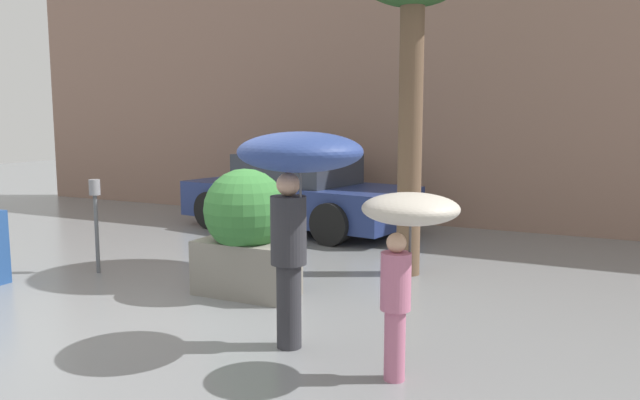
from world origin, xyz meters
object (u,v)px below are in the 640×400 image
parking_meter (95,206)px  person_adult (298,174)px  parked_car_near (298,194)px  person_child (407,232)px  planter_box (246,230)px

parking_meter → person_adult: bearing=-19.1°
parked_car_near → parking_meter: bearing=176.6°
person_child → parking_meter: 4.87m
planter_box → parking_meter: (-2.29, 0.01, 0.13)m
parked_car_near → parking_meter: 4.05m
person_child → parking_meter: (-4.65, 1.44, -0.28)m
planter_box → person_adult: person_adult is taller
person_child → parking_meter: person_child is taller
planter_box → person_child: (2.36, -1.42, 0.41)m
person_adult → person_child: 1.11m
planter_box → parking_meter: planter_box is taller
person_adult → parked_car_near: person_adult is taller
person_child → parked_car_near: (-3.80, 5.39, -0.53)m
person_adult → parking_meter: person_adult is taller
parked_car_near → parking_meter: parked_car_near is taller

